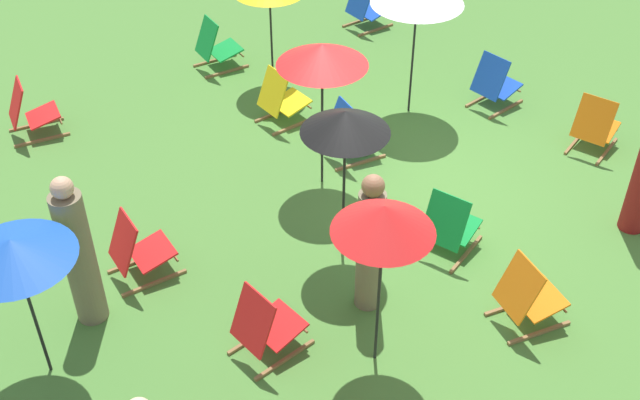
# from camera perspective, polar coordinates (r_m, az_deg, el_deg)

# --- Properties ---
(ground_plane) EXTENTS (40.00, 40.00, 0.00)m
(ground_plane) POSITION_cam_1_polar(r_m,az_deg,el_deg) (10.09, 5.39, 0.35)
(ground_plane) COLOR #477A33
(deckchair_0) EXTENTS (0.62, 0.84, 0.83)m
(deckchair_0) POSITION_cam_1_polar(r_m,az_deg,el_deg) (11.69, -20.11, 5.97)
(deckchair_0) COLOR olive
(deckchair_0) RESTS_ON ground
(deckchair_2) EXTENTS (0.53, 0.79, 0.83)m
(deckchair_2) POSITION_cam_1_polar(r_m,az_deg,el_deg) (7.91, -3.94, -9.02)
(deckchair_2) COLOR olive
(deckchair_2) RESTS_ON ground
(deckchair_3) EXTENTS (0.48, 0.76, 0.83)m
(deckchair_3) POSITION_cam_1_polar(r_m,az_deg,el_deg) (11.27, -2.77, 7.22)
(deckchair_3) COLOR olive
(deckchair_3) RESTS_ON ground
(deckchair_4) EXTENTS (0.50, 0.78, 0.83)m
(deckchair_4) POSITION_cam_1_polar(r_m,az_deg,el_deg) (13.98, 3.32, 13.65)
(deckchair_4) COLOR olive
(deckchair_4) RESTS_ON ground
(deckchair_5) EXTENTS (0.67, 0.86, 0.83)m
(deckchair_5) POSITION_cam_1_polar(r_m,az_deg,el_deg) (11.29, 19.15, 5.02)
(deckchair_5) COLOR olive
(deckchair_5) RESTS_ON ground
(deckchair_6) EXTENTS (0.55, 0.80, 0.83)m
(deckchair_6) POSITION_cam_1_polar(r_m,az_deg,el_deg) (8.92, -12.94, -3.52)
(deckchair_6) COLOR olive
(deckchair_6) RESTS_ON ground
(deckchair_7) EXTENTS (0.65, 0.86, 0.83)m
(deckchair_7) POSITION_cam_1_polar(r_m,az_deg,el_deg) (8.45, 14.71, -6.70)
(deckchair_7) COLOR olive
(deckchair_7) RESTS_ON ground
(deckchair_11) EXTENTS (0.68, 0.87, 0.83)m
(deckchair_11) POSITION_cam_1_polar(r_m,az_deg,el_deg) (9.12, 9.32, -1.87)
(deckchair_11) COLOR olive
(deckchair_11) RESTS_ON ground
(deckchair_12) EXTENTS (0.56, 0.81, 0.83)m
(deckchair_12) POSITION_cam_1_polar(r_m,az_deg,el_deg) (12.76, -7.47, 10.86)
(deckchair_12) COLOR olive
(deckchair_12) RESTS_ON ground
(deckchair_14) EXTENTS (0.61, 0.84, 0.83)m
(deckchair_14) POSITION_cam_1_polar(r_m,az_deg,el_deg) (10.53, 2.16, 4.79)
(deckchair_14) COLOR olive
(deckchair_14) RESTS_ON ground
(deckchair_15) EXTENTS (0.52, 0.79, 0.83)m
(deckchair_15) POSITION_cam_1_polar(r_m,az_deg,el_deg) (11.91, 12.46, 8.14)
(deckchair_15) COLOR olive
(deckchair_15) RESTS_ON ground
(umbrella_1) EXTENTS (1.09, 1.09, 1.70)m
(umbrella_1) POSITION_cam_1_polar(r_m,az_deg,el_deg) (7.37, -21.21, -3.34)
(umbrella_1) COLOR black
(umbrella_1) RESTS_ON ground
(umbrella_2) EXTENTS (0.94, 0.94, 1.94)m
(umbrella_2) POSITION_cam_1_polar(r_m,az_deg,el_deg) (6.87, 4.59, -1.41)
(umbrella_2) COLOR black
(umbrella_2) RESTS_ON ground
(umbrella_3) EXTENTS (0.95, 0.95, 1.91)m
(umbrella_3) POSITION_cam_1_polar(r_m,az_deg,el_deg) (8.15, 1.84, 5.60)
(umbrella_3) COLOR black
(umbrella_3) RESTS_ON ground
(umbrella_5) EXTENTS (1.09, 1.09, 1.96)m
(umbrella_5) POSITION_cam_1_polar(r_m,az_deg,el_deg) (9.31, 0.16, 10.39)
(umbrella_5) COLOR black
(umbrella_5) RESTS_ON ground
(person_0) EXTENTS (0.39, 0.39, 1.69)m
(person_0) POSITION_cam_1_polar(r_m,az_deg,el_deg) (8.09, 3.62, -3.28)
(person_0) COLOR #72664C
(person_0) RESTS_ON ground
(person_1) EXTENTS (0.42, 0.42, 1.81)m
(person_1) POSITION_cam_1_polar(r_m,az_deg,el_deg) (8.26, -16.93, -3.81)
(person_1) COLOR #72664C
(person_1) RESTS_ON ground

